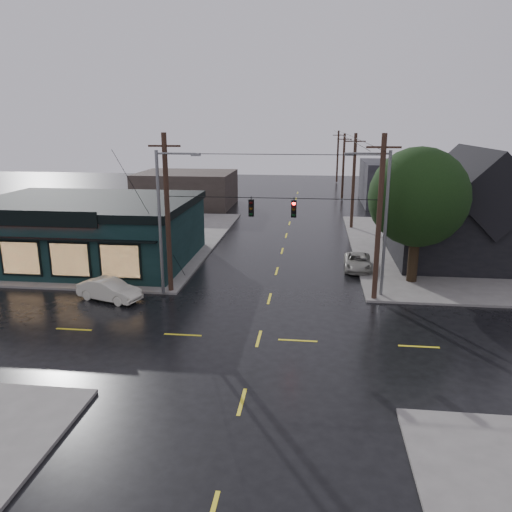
# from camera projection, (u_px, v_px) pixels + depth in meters

# --- Properties ---
(ground_plane) EXTENTS (160.00, 160.00, 0.00)m
(ground_plane) POSITION_uv_depth(u_px,v_px,m) (259.00, 339.00, 25.62)
(ground_plane) COLOR black
(sidewalk_nw) EXTENTS (28.00, 28.00, 0.15)m
(sidewalk_nw) POSITION_uv_depth(u_px,v_px,m) (72.00, 239.00, 47.03)
(sidewalk_nw) COLOR #65625E
(sidewalk_nw) RESTS_ON ground
(pizza_shop) EXTENTS (16.30, 12.34, 4.90)m
(pizza_shop) POSITION_uv_depth(u_px,v_px,m) (87.00, 230.00, 39.05)
(pizza_shop) COLOR black
(pizza_shop) RESTS_ON ground
(ne_building) EXTENTS (12.60, 11.60, 8.75)m
(ne_building) POSITION_uv_depth(u_px,v_px,m) (473.00, 205.00, 39.04)
(ne_building) COLOR black
(ne_building) RESTS_ON ground
(corner_tree) EXTENTS (6.60, 6.60, 9.10)m
(corner_tree) POSITION_uv_depth(u_px,v_px,m) (418.00, 197.00, 32.90)
(corner_tree) COLOR black
(corner_tree) RESTS_ON ground
(utility_pole_nw) EXTENTS (2.00, 0.32, 10.15)m
(utility_pole_nw) POSITION_uv_depth(u_px,v_px,m) (171.00, 292.00, 32.58)
(utility_pole_nw) COLOR black
(utility_pole_nw) RESTS_ON ground
(utility_pole_ne) EXTENTS (2.00, 0.32, 10.15)m
(utility_pole_ne) POSITION_uv_depth(u_px,v_px,m) (374.00, 300.00, 31.11)
(utility_pole_ne) COLOR black
(utility_pole_ne) RESTS_ON ground
(utility_pole_far_a) EXTENTS (2.00, 0.32, 9.65)m
(utility_pole_far_a) POSITION_uv_depth(u_px,v_px,m) (351.00, 229.00, 51.72)
(utility_pole_far_a) COLOR black
(utility_pole_far_a) RESTS_ON ground
(utility_pole_far_b) EXTENTS (2.00, 0.32, 9.15)m
(utility_pole_far_b) POSITION_uv_depth(u_px,v_px,m) (342.00, 199.00, 70.88)
(utility_pole_far_b) COLOR black
(utility_pole_far_b) RESTS_ON ground
(utility_pole_far_c) EXTENTS (2.00, 0.32, 9.15)m
(utility_pole_far_c) POSITION_uv_depth(u_px,v_px,m) (336.00, 183.00, 90.05)
(utility_pole_far_c) COLOR black
(utility_pole_far_c) RESTS_ON ground
(span_signal_assembly) EXTENTS (13.00, 0.48, 1.23)m
(span_signal_assembly) POSITION_uv_depth(u_px,v_px,m) (272.00, 208.00, 30.34)
(span_signal_assembly) COLOR black
(span_signal_assembly) RESTS_ON ground
(streetlight_nw) EXTENTS (5.40, 0.30, 9.15)m
(streetlight_nw) POSITION_uv_depth(u_px,v_px,m) (164.00, 295.00, 31.95)
(streetlight_nw) COLOR slate
(streetlight_nw) RESTS_ON ground
(streetlight_ne) EXTENTS (5.40, 0.30, 9.15)m
(streetlight_ne) POSITION_uv_depth(u_px,v_px,m) (381.00, 297.00, 31.73)
(streetlight_ne) COLOR slate
(streetlight_ne) RESTS_ON ground
(bg_building_west) EXTENTS (12.00, 10.00, 4.40)m
(bg_building_west) POSITION_uv_depth(u_px,v_px,m) (186.00, 189.00, 64.96)
(bg_building_west) COLOR #322924
(bg_building_west) RESTS_ON ground
(bg_building_east) EXTENTS (14.00, 12.00, 5.60)m
(bg_building_east) POSITION_uv_depth(u_px,v_px,m) (416.00, 183.00, 66.20)
(bg_building_east) COLOR black
(bg_building_east) RESTS_ON ground
(sedan_cream) EXTENTS (4.37, 2.64, 1.36)m
(sedan_cream) POSITION_uv_depth(u_px,v_px,m) (109.00, 290.00, 30.95)
(sedan_cream) COLOR beige
(sedan_cream) RESTS_ON ground
(suv_silver) EXTENTS (2.12, 4.30, 1.17)m
(suv_silver) POSITION_uv_depth(u_px,v_px,m) (358.00, 262.00, 37.37)
(suv_silver) COLOR gray
(suv_silver) RESTS_ON ground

